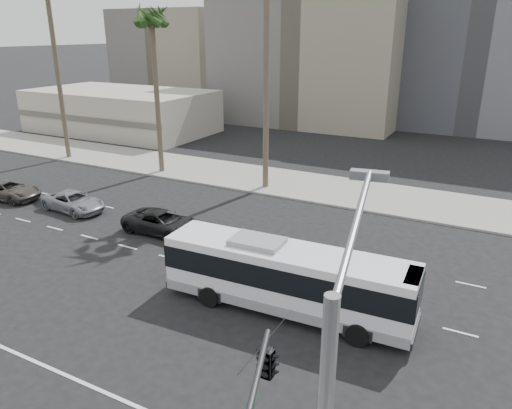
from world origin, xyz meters
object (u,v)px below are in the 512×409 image
Objects in this scene: car_a at (162,222)px; palm_mid at (152,21)px; traffic_signal at (265,375)px; car_b at (74,202)px; car_c at (8,190)px; city_bus at (287,276)px.

car_a is 18.11m from palm_mid.
traffic_signal is 34.50m from palm_mid.
car_b is 0.96× the size of car_c.
car_c is at bearing 135.31° from traffic_signal.
car_a is at bearing 154.60° from city_bus.
palm_mid is at bearing -32.43° from car_c.
car_c is at bearing -116.71° from palm_mid.
palm_mid is at bearing 138.86° from city_bus.
car_c is 0.36× the size of palm_mid.
city_bus is 2.33× the size of car_b.
car_a is at bearing -51.64° from palm_mid.
city_bus is at bearing -99.56° from car_b.
city_bus reaches higher than car_c.
city_bus is 0.81× the size of palm_mid.
city_bus is 26.56m from palm_mid.
car_a is 0.36× the size of palm_mid.
city_bus is 24.83m from car_c.
car_b is 6.23m from car_c.
city_bus reaches higher than car_a.
palm_mid reaches higher than traffic_signal.
car_a is 20.38m from traffic_signal.
city_bus is at bearing -105.48° from car_c.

